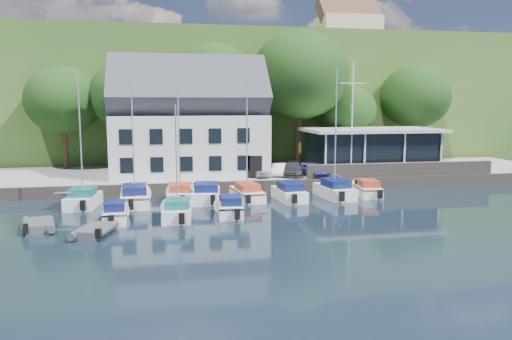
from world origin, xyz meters
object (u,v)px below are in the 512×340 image
(club_pavilion, at_px, (371,149))
(harbor_building, at_px, (189,127))
(dinghy_1, at_px, (94,229))
(boat_r1_1, at_px, (133,142))
(car_white, at_px, (279,170))
(boat_r1_0, at_px, (81,146))
(boat_r2_1, at_px, (176,156))
(flagpole, at_px, (352,118))
(car_silver, at_px, (260,171))
(boat_r1_3, at_px, (206,192))
(car_blue, at_px, (313,169))
(boat_r1_6, at_px, (336,139))
(boat_r1_2, at_px, (179,145))
(boat_r1_4, at_px, (247,148))
(boat_r1_5, at_px, (289,191))
(boat_r1_7, at_px, (367,188))
(dinghy_0, at_px, (38,224))
(car_dgrey, at_px, (293,169))
(boat_r2_0, at_px, (115,211))
(boat_r2_2, at_px, (230,206))

(club_pavilion, bearing_deg, harbor_building, 178.41)
(dinghy_1, bearing_deg, boat_r1_1, 93.38)
(car_white, bearing_deg, boat_r1_0, -139.00)
(club_pavilion, bearing_deg, boat_r2_1, -144.65)
(car_white, bearing_deg, flagpole, 13.93)
(car_silver, relative_size, boat_r1_0, 0.35)
(boat_r1_3, bearing_deg, car_blue, 34.69)
(boat_r1_1, relative_size, boat_r1_6, 1.00)
(harbor_building, bearing_deg, boat_r2_1, -96.51)
(club_pavilion, bearing_deg, flagpole, -137.50)
(dinghy_1, bearing_deg, boat_r1_2, 75.86)
(boat_r1_1, distance_m, boat_r1_4, 8.68)
(car_blue, bearing_deg, boat_r1_6, -104.53)
(boat_r1_2, bearing_deg, boat_r1_5, -3.40)
(flagpole, relative_size, boat_r1_5, 1.78)
(boat_r1_1, bearing_deg, boat_r1_2, 7.41)
(car_white, xyz_separation_m, boat_r1_0, (-16.32, -6.40, 2.98))
(boat_r1_7, relative_size, dinghy_0, 1.61)
(harbor_building, height_order, flagpole, flagpole)
(boat_r1_7, height_order, dinghy_0, boat_r1_7)
(harbor_building, distance_m, car_white, 9.29)
(car_silver, xyz_separation_m, boat_r1_6, (4.98, -5.96, 3.21))
(car_white, xyz_separation_m, car_dgrey, (1.26, -0.38, 0.06))
(flagpole, distance_m, boat_r2_1, 19.77)
(car_dgrey, bearing_deg, boat_r2_1, -119.49)
(car_white, bearing_deg, boat_r1_2, -128.94)
(car_white, relative_size, car_blue, 0.91)
(boat_r1_0, xyz_separation_m, boat_r1_7, (22.33, 0.24, -3.83))
(car_silver, distance_m, boat_r1_1, 12.66)
(car_dgrey, relative_size, dinghy_0, 1.29)
(car_blue, bearing_deg, car_white, 150.11)
(car_white, height_order, boat_r1_7, car_white)
(car_blue, bearing_deg, club_pavilion, 8.71)
(boat_r1_2, height_order, boat_r1_7, boat_r1_2)
(boat_r1_2, height_order, boat_r1_4, boat_r1_2)
(boat_r2_0, bearing_deg, flagpole, 25.49)
(car_white, bearing_deg, boat_r1_4, -104.63)
(car_white, bearing_deg, boat_r1_7, -26.07)
(boat_r1_3, bearing_deg, boat_r1_0, -170.61)
(car_silver, xyz_separation_m, boat_r1_4, (-2.11, -5.44, 2.58))
(car_silver, bearing_deg, boat_r1_0, -158.72)
(boat_r1_0, xyz_separation_m, boat_r2_2, (10.27, -4.80, -3.82))
(club_pavilion, xyz_separation_m, car_dgrey, (-8.76, -2.72, -1.44))
(car_white, distance_m, boat_r1_0, 17.78)
(boat_r1_3, height_order, boat_r1_7, boat_r1_3)
(boat_r1_6, relative_size, dinghy_1, 3.05)
(boat_r1_7, distance_m, boat_r2_2, 13.07)
(boat_r1_5, bearing_deg, boat_r2_0, -163.66)
(club_pavilion, height_order, boat_r1_6, boat_r1_6)
(boat_r2_0, bearing_deg, boat_r1_6, 14.48)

